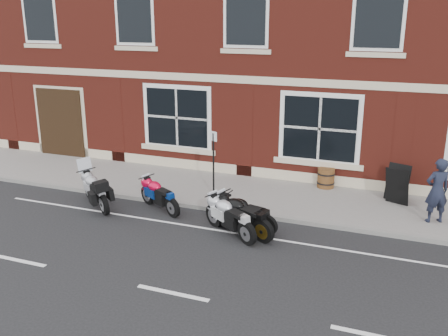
{
  "coord_description": "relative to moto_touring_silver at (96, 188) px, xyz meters",
  "views": [
    {
      "loc": [
        4.16,
        -10.99,
        5.44
      ],
      "look_at": [
        -0.63,
        1.6,
        1.27
      ],
      "focal_mm": 40.0,
      "sensor_mm": 36.0,
      "label": 1
    }
  ],
  "objects": [
    {
      "name": "parking_sign",
      "position": [
        3.07,
        1.63,
        0.75
      ],
      "size": [
        0.27,
        0.14,
        2.04
      ],
      "rotation": [
        0.0,
        0.0,
        -0.43
      ],
      "color": "black",
      "rests_on": "sidewalk"
    },
    {
      "name": "moto_sport_silver",
      "position": [
        4.37,
        -0.48,
        -0.03
      ],
      "size": [
        1.75,
        1.19,
        0.9
      ],
      "rotation": [
        0.0,
        0.0,
        1.0
      ],
      "color": "black",
      "rests_on": "ground"
    },
    {
      "name": "pub_building",
      "position": [
        4.26,
        9.93,
        5.45
      ],
      "size": [
        24.0,
        12.0,
        12.0
      ],
      "primitive_type": "cube",
      "color": "maroon",
      "rests_on": "ground"
    },
    {
      "name": "moto_sport_black",
      "position": [
        4.62,
        -0.31,
        -0.01
      ],
      "size": [
        1.94,
        0.97,
        0.93
      ],
      "rotation": [
        0.0,
        0.0,
        1.15
      ],
      "color": "black",
      "rests_on": "ground"
    },
    {
      "name": "moto_touring_silver",
      "position": [
        0.0,
        0.0,
        0.0
      ],
      "size": [
        1.68,
        1.37,
        1.34
      ],
      "rotation": [
        0.0,
        0.0,
        0.9
      ],
      "color": "black",
      "rests_on": "ground"
    },
    {
      "name": "ground",
      "position": [
        4.26,
        -0.57,
        -0.55
      ],
      "size": [
        80.0,
        80.0,
        0.0
      ],
      "primitive_type": "plane",
      "color": "black",
      "rests_on": "ground"
    },
    {
      "name": "moto_naked_black",
      "position": [
        4.63,
        -0.0,
        -0.07
      ],
      "size": [
        1.83,
        0.58,
        0.84
      ],
      "rotation": [
        0.0,
        0.0,
        1.31
      ],
      "color": "black",
      "rests_on": "ground"
    },
    {
      "name": "kerb",
      "position": [
        4.26,
        0.85,
        -0.49
      ],
      "size": [
        30.0,
        0.16,
        0.12
      ],
      "primitive_type": "cube",
      "color": "slate",
      "rests_on": "ground"
    },
    {
      "name": "a_board_sign",
      "position": [
        8.26,
        3.11,
        0.13
      ],
      "size": [
        0.78,
        0.64,
        1.12
      ],
      "primitive_type": null,
      "rotation": [
        0.0,
        0.0,
        -0.34
      ],
      "color": "black",
      "rests_on": "sidewalk"
    },
    {
      "name": "barrel_planter",
      "position": [
        6.09,
        3.73,
        -0.11
      ],
      "size": [
        0.56,
        0.56,
        0.63
      ],
      "color": "#542A16",
      "rests_on": "sidewalk"
    },
    {
      "name": "sidewalk",
      "position": [
        4.26,
        2.43,
        -0.49
      ],
      "size": [
        30.0,
        3.0,
        0.12
      ],
      "primitive_type": "cube",
      "color": "slate",
      "rests_on": "ground"
    },
    {
      "name": "pedestrian_left",
      "position": [
        9.27,
        1.97,
        0.45
      ],
      "size": [
        0.76,
        0.66,
        1.76
      ],
      "primitive_type": "imported",
      "rotation": [
        0.0,
        0.0,
        3.61
      ],
      "color": "black",
      "rests_on": "sidewalk"
    },
    {
      "name": "moto_sport_red",
      "position": [
        1.89,
        0.39,
        -0.06
      ],
      "size": [
        1.69,
        1.03,
        0.85
      ],
      "rotation": [
        0.0,
        0.0,
        1.06
      ],
      "color": "black",
      "rests_on": "ground"
    }
  ]
}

